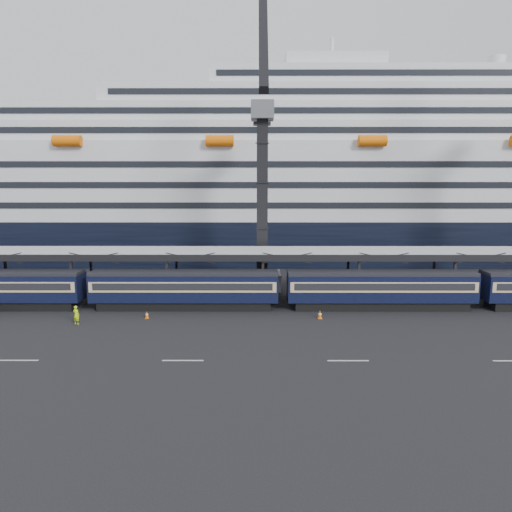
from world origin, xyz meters
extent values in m
plane|color=black|center=(0.00, 0.00, 0.00)|extent=(260.00, 260.00, 0.00)
cube|color=beige|center=(-38.00, -4.00, 0.01)|extent=(3.00, 0.15, 0.02)
cube|color=beige|center=(-26.00, -4.00, 0.01)|extent=(3.00, 0.15, 0.02)
cube|color=beige|center=(-14.00, -4.00, 0.01)|extent=(3.00, 0.15, 0.02)
cube|color=black|center=(-28.00, 10.00, 0.45)|extent=(17.48, 2.40, 0.90)
cube|color=black|center=(-28.00, 10.00, 2.25)|extent=(19.00, 2.80, 2.70)
cube|color=#C5AF8B|center=(-28.00, 10.00, 2.55)|extent=(18.62, 2.92, 1.05)
cube|color=black|center=(-28.00, 10.00, 2.60)|extent=(17.86, 2.98, 0.70)
cube|color=black|center=(-28.00, 10.00, 3.75)|extent=(19.00, 2.50, 0.35)
cube|color=black|center=(-8.00, 10.00, 0.45)|extent=(17.48, 2.40, 0.90)
cube|color=black|center=(-8.00, 10.00, 2.25)|extent=(19.00, 2.80, 2.70)
cube|color=#C5AF8B|center=(-8.00, 10.00, 2.55)|extent=(18.62, 2.92, 1.05)
cube|color=black|center=(-8.00, 10.00, 2.60)|extent=(17.86, 2.98, 0.70)
cube|color=black|center=(-8.00, 10.00, 3.75)|extent=(19.00, 2.50, 0.35)
cube|color=#A0A3A9|center=(0.00, 14.00, 5.40)|extent=(130.00, 6.00, 0.25)
cube|color=black|center=(0.00, 11.00, 5.10)|extent=(130.00, 0.25, 0.70)
cube|color=black|center=(0.00, 17.00, 5.10)|extent=(130.00, 0.25, 0.70)
cube|color=black|center=(-50.00, 16.80, 2.70)|extent=(0.25, 0.25, 5.40)
cube|color=black|center=(-40.00, 11.20, 2.70)|extent=(0.25, 0.25, 5.40)
cube|color=black|center=(-40.00, 16.80, 2.70)|extent=(0.25, 0.25, 5.40)
cube|color=black|center=(-30.00, 11.20, 2.70)|extent=(0.25, 0.25, 5.40)
cube|color=black|center=(-30.00, 16.80, 2.70)|extent=(0.25, 0.25, 5.40)
cube|color=black|center=(-20.00, 11.20, 2.70)|extent=(0.25, 0.25, 5.40)
cube|color=black|center=(-20.00, 16.80, 2.70)|extent=(0.25, 0.25, 5.40)
cube|color=black|center=(-10.00, 11.20, 2.70)|extent=(0.25, 0.25, 5.40)
cube|color=black|center=(-10.00, 16.80, 2.70)|extent=(0.25, 0.25, 5.40)
cube|color=black|center=(0.00, 11.20, 2.70)|extent=(0.25, 0.25, 5.40)
cube|color=black|center=(0.00, 16.80, 2.70)|extent=(0.25, 0.25, 5.40)
cube|color=black|center=(0.00, 46.00, 3.50)|extent=(200.00, 28.00, 7.00)
cube|color=silver|center=(0.00, 46.00, 13.00)|extent=(190.00, 26.88, 12.00)
cube|color=silver|center=(0.00, 46.00, 20.50)|extent=(160.00, 24.64, 3.00)
cube|color=black|center=(0.00, 33.63, 20.50)|extent=(153.60, 0.12, 0.90)
cube|color=silver|center=(0.00, 46.00, 23.50)|extent=(124.00, 21.84, 3.00)
cube|color=black|center=(0.00, 35.03, 23.50)|extent=(119.04, 0.12, 0.90)
cube|color=silver|center=(0.00, 46.00, 26.50)|extent=(90.00, 19.04, 3.00)
cube|color=black|center=(0.00, 36.43, 26.50)|extent=(86.40, 0.12, 0.90)
cube|color=silver|center=(0.00, 46.00, 29.50)|extent=(56.00, 16.24, 3.00)
cube|color=black|center=(0.00, 37.83, 29.50)|extent=(53.76, 0.12, 0.90)
cube|color=silver|center=(-8.00, 46.00, 32.00)|extent=(16.00, 12.00, 2.50)
cylinder|color=silver|center=(20.00, 46.00, 32.50)|extent=(2.80, 2.80, 3.00)
cylinder|color=orange|center=(-48.00, 31.96, 18.80)|extent=(4.00, 1.60, 1.60)
cylinder|color=orange|center=(-26.00, 31.96, 18.80)|extent=(4.00, 1.60, 1.60)
cylinder|color=orange|center=(-4.00, 31.96, 18.80)|extent=(4.00, 1.60, 1.60)
cube|color=#484B4F|center=(-20.00, 19.00, 1.00)|extent=(4.50, 4.50, 2.00)
cube|color=black|center=(-20.00, 19.00, 11.00)|extent=(1.30, 1.30, 18.00)
cube|color=#484B4F|center=(-20.00, 19.00, 21.00)|extent=(2.60, 3.20, 2.00)
cube|color=black|center=(-20.00, 13.21, 27.89)|extent=(0.90, 12.26, 14.37)
cube|color=black|center=(-20.00, 21.52, 21.00)|extent=(0.90, 5.04, 0.90)
cube|color=black|center=(-20.00, 24.04, 20.80)|extent=(2.20, 1.60, 1.60)
imported|color=#C7F90D|center=(-37.09, 4.67, 0.87)|extent=(0.74, 0.61, 1.74)
cube|color=orange|center=(-31.10, 6.50, 0.02)|extent=(0.37, 0.37, 0.04)
cone|color=orange|center=(-31.10, 6.50, 0.39)|extent=(0.31, 0.31, 0.69)
cylinder|color=white|center=(-31.10, 6.50, 0.39)|extent=(0.26, 0.26, 0.12)
cube|color=orange|center=(-14.62, 6.48, 0.02)|extent=(0.42, 0.42, 0.04)
cone|color=orange|center=(-14.62, 6.48, 0.44)|extent=(0.35, 0.35, 0.79)
cylinder|color=white|center=(-14.62, 6.48, 0.44)|extent=(0.30, 0.30, 0.13)
camera|label=1|loc=(-20.60, -35.44, 12.69)|focal=32.00mm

